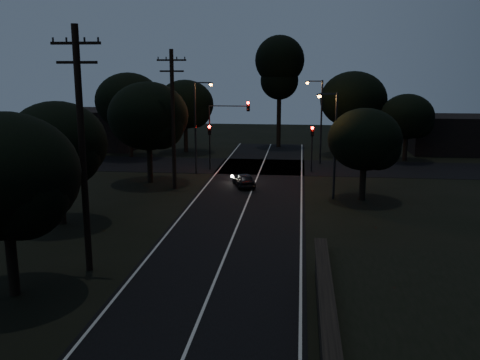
# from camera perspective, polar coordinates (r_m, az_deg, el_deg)

# --- Properties ---
(road_surface) EXTENTS (60.00, 70.00, 0.03)m
(road_surface) POSITION_cam_1_polar(r_m,az_deg,el_deg) (39.80, 1.17, -1.39)
(road_surface) COLOR black
(road_surface) RESTS_ON ground
(utility_pole_mid) EXTENTS (2.20, 0.30, 11.00)m
(utility_pole_mid) POSITION_cam_1_polar(r_m,az_deg,el_deg) (24.65, -16.50, 3.38)
(utility_pole_mid) COLOR black
(utility_pole_mid) RESTS_ON ground
(utility_pole_far) EXTENTS (2.20, 0.30, 10.50)m
(utility_pole_far) POSITION_cam_1_polar(r_m,az_deg,el_deg) (40.76, -7.17, 6.64)
(utility_pole_far) COLOR black
(utility_pole_far) RESTS_ON ground
(tree_left_b) EXTENTS (5.93, 5.93, 7.54)m
(tree_left_b) POSITION_cam_1_polar(r_m,az_deg,el_deg) (22.84, -23.54, 0.06)
(tree_left_b) COLOR black
(tree_left_b) RESTS_ON ground
(tree_left_c) EXTENTS (5.78, 5.78, 7.31)m
(tree_left_c) POSITION_cam_1_polar(r_m,az_deg,el_deg) (32.75, -18.68, 3.47)
(tree_left_c) COLOR black
(tree_left_c) RESTS_ON ground
(tree_left_d) EXTENTS (6.39, 6.39, 8.10)m
(tree_left_d) POSITION_cam_1_polar(r_m,az_deg,el_deg) (43.16, -9.53, 6.55)
(tree_left_d) COLOR black
(tree_left_d) RESTS_ON ground
(tree_far_nw) EXTENTS (6.22, 6.22, 7.87)m
(tree_far_nw) POSITION_cam_1_polar(r_m,az_deg,el_deg) (58.77, -5.69, 7.90)
(tree_far_nw) COLOR black
(tree_far_nw) RESTS_ON ground
(tree_far_w) EXTENTS (6.80, 6.80, 8.67)m
(tree_far_w) POSITION_cam_1_polar(r_m,az_deg,el_deg) (56.17, -11.60, 8.09)
(tree_far_w) COLOR black
(tree_far_w) RESTS_ON ground
(tree_far_ne) EXTENTS (6.96, 6.96, 8.80)m
(tree_far_ne) POSITION_cam_1_polar(r_m,az_deg,el_deg) (57.68, 12.27, 8.21)
(tree_far_ne) COLOR black
(tree_far_ne) RESTS_ON ground
(tree_far_e) EXTENTS (5.23, 5.23, 6.64)m
(tree_far_e) POSITION_cam_1_polar(r_m,az_deg,el_deg) (55.56, 17.60, 6.35)
(tree_far_e) COLOR black
(tree_far_e) RESTS_ON ground
(tree_right_a) EXTENTS (5.09, 5.09, 6.47)m
(tree_right_a) POSITION_cam_1_polar(r_m,az_deg,el_deg) (37.94, 13.44, 4.05)
(tree_right_a) COLOR black
(tree_right_a) RESTS_ON ground
(tall_pine) EXTENTS (5.62, 5.62, 12.77)m
(tall_pine) POSITION_cam_1_polar(r_m,az_deg,el_deg) (62.49, 4.24, 11.93)
(tall_pine) COLOR black
(tall_pine) RESTS_ON ground
(building_left) EXTENTS (10.00, 8.00, 4.40)m
(building_left) POSITION_cam_1_polar(r_m,az_deg,el_deg) (64.33, -15.09, 5.31)
(building_left) COLOR black
(building_left) RESTS_ON ground
(building_right) EXTENTS (9.00, 7.00, 4.00)m
(building_right) POSITION_cam_1_polar(r_m,az_deg,el_deg) (63.03, 21.64, 4.57)
(building_right) COLOR black
(building_right) RESTS_ON ground
(signal_left) EXTENTS (0.28, 0.35, 4.10)m
(signal_left) POSITION_cam_1_polar(r_m,az_deg,el_deg) (48.54, -3.26, 4.41)
(signal_left) COLOR black
(signal_left) RESTS_ON ground
(signal_right) EXTENTS (0.28, 0.35, 4.10)m
(signal_right) POSITION_cam_1_polar(r_m,az_deg,el_deg) (47.86, 7.70, 4.21)
(signal_right) COLOR black
(signal_right) RESTS_ON ground
(signal_mast) EXTENTS (3.70, 0.35, 6.25)m
(signal_mast) POSITION_cam_1_polar(r_m,az_deg,el_deg) (48.12, -1.29, 6.16)
(signal_mast) COLOR black
(signal_mast) RESTS_ON ground
(streetlight_a) EXTENTS (1.66, 0.26, 8.00)m
(streetlight_a) POSITION_cam_1_polar(r_m,az_deg,el_deg) (46.52, -4.56, 6.29)
(streetlight_a) COLOR black
(streetlight_a) RESTS_ON ground
(streetlight_b) EXTENTS (1.66, 0.26, 8.00)m
(streetlight_b) POSITION_cam_1_polar(r_m,az_deg,el_deg) (51.66, 8.46, 6.77)
(streetlight_b) COLOR black
(streetlight_b) RESTS_ON ground
(streetlight_c) EXTENTS (1.46, 0.26, 7.50)m
(streetlight_c) POSITION_cam_1_polar(r_m,az_deg,el_deg) (37.81, 9.89, 4.41)
(streetlight_c) COLOR black
(streetlight_c) RESTS_ON ground
(car) EXTENTS (2.34, 3.53, 1.12)m
(car) POSITION_cam_1_polar(r_m,az_deg,el_deg) (41.72, 0.41, 0.01)
(car) COLOR black
(car) RESTS_ON ground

